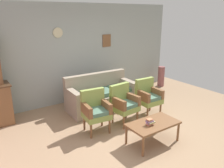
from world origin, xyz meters
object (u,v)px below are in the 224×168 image
(armchair_near_couch_end, at_px, (124,102))
(book_stack_on_table, at_px, (150,122))
(armchair_near_cabinet, at_px, (148,96))
(armchair_by_doorway, at_px, (96,109))
(floral_couch, at_px, (101,96))
(coffee_table, at_px, (153,125))
(floor_vase_by_wall, at_px, (161,76))

(armchair_near_couch_end, bearing_deg, book_stack_on_table, -98.42)
(armchair_near_cabinet, xyz_separation_m, book_stack_on_table, (-0.92, -1.03, -0.02))
(armchair_by_doorway, bearing_deg, floral_couch, 52.98)
(floral_couch, distance_m, coffee_table, 2.01)
(armchair_near_cabinet, xyz_separation_m, coffee_table, (-0.81, -1.01, -0.12))
(armchair_near_cabinet, bearing_deg, floor_vase_by_wall, 36.34)
(book_stack_on_table, bearing_deg, armchair_near_couch_end, 81.58)
(floral_couch, bearing_deg, book_stack_on_table, -95.03)
(floral_couch, bearing_deg, coffee_table, -92.00)
(coffee_table, bearing_deg, floral_couch, 88.00)
(armchair_by_doorway, bearing_deg, book_stack_on_table, -61.46)
(coffee_table, xyz_separation_m, book_stack_on_table, (-0.11, -0.02, 0.10))
(floral_couch, height_order, armchair_near_cabinet, same)
(floral_couch, bearing_deg, armchair_near_couch_end, -91.65)
(floral_couch, xyz_separation_m, armchair_near_couch_end, (-0.03, -1.03, 0.17))
(armchair_by_doorway, height_order, armchair_near_couch_end, same)
(floral_couch, xyz_separation_m, armchair_near_cabinet, (0.74, -1.00, 0.17))
(armchair_near_cabinet, height_order, book_stack_on_table, armchair_near_cabinet)
(book_stack_on_table, bearing_deg, armchair_by_doorway, 118.54)
(armchair_by_doorway, height_order, book_stack_on_table, armchair_by_doorway)
(floral_couch, distance_m, floor_vase_by_wall, 2.76)
(armchair_near_cabinet, bearing_deg, armchair_by_doorway, 179.53)
(armchair_near_cabinet, height_order, coffee_table, armchair_near_cabinet)
(armchair_near_couch_end, relative_size, coffee_table, 0.90)
(armchair_near_couch_end, height_order, armchair_near_cabinet, same)
(floral_couch, distance_m, armchair_by_doorway, 1.25)
(floral_couch, xyz_separation_m, book_stack_on_table, (-0.18, -2.04, 0.15))
(floral_couch, distance_m, book_stack_on_table, 2.05)
(armchair_by_doorway, height_order, floor_vase_by_wall, armchair_by_doorway)
(armchair_near_couch_end, height_order, floor_vase_by_wall, armchair_near_couch_end)
(armchair_by_doorway, relative_size, coffee_table, 0.90)
(floor_vase_by_wall, bearing_deg, floral_couch, -170.50)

